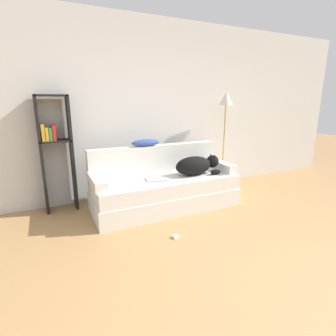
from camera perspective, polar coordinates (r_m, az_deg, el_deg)
ground_plane at (r=2.49m, az=24.18°, el=-23.89°), size 20.00×20.00×0.00m
wall_back at (r=4.26m, az=-3.41°, el=12.57°), size 7.94×0.06×2.70m
couch at (r=3.76m, az=-0.63°, el=-5.27°), size 2.04×0.83×0.45m
couch_backrest at (r=3.94m, az=-2.74°, el=2.13°), size 2.00×0.15×0.40m
couch_arm_left at (r=3.40m, az=-15.26°, el=-2.81°), size 0.15×0.64×0.12m
couch_arm_right at (r=4.14m, az=11.38°, el=0.51°), size 0.15×0.64×0.12m
dog at (r=3.78m, az=6.24°, el=0.61°), size 0.69×0.30×0.28m
laptop at (r=3.56m, az=-2.31°, el=-2.37°), size 0.36×0.30×0.02m
throw_pillow at (r=3.82m, az=-4.87°, el=5.50°), size 0.43×0.15×0.10m
bookshelf at (r=3.81m, az=-23.30°, el=4.16°), size 0.42×0.26×1.57m
floor_lamp at (r=4.60m, az=12.42°, el=12.20°), size 0.23×0.23×1.63m
power_adapter at (r=3.03m, az=1.68°, el=-14.70°), size 0.06×0.06×0.03m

